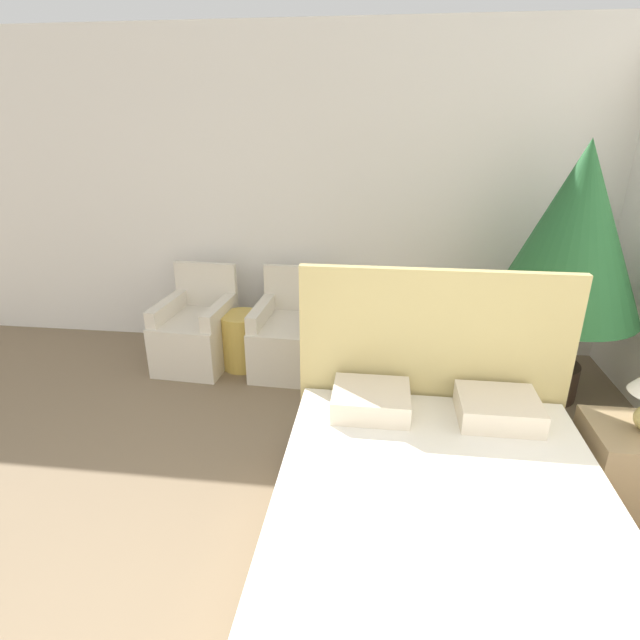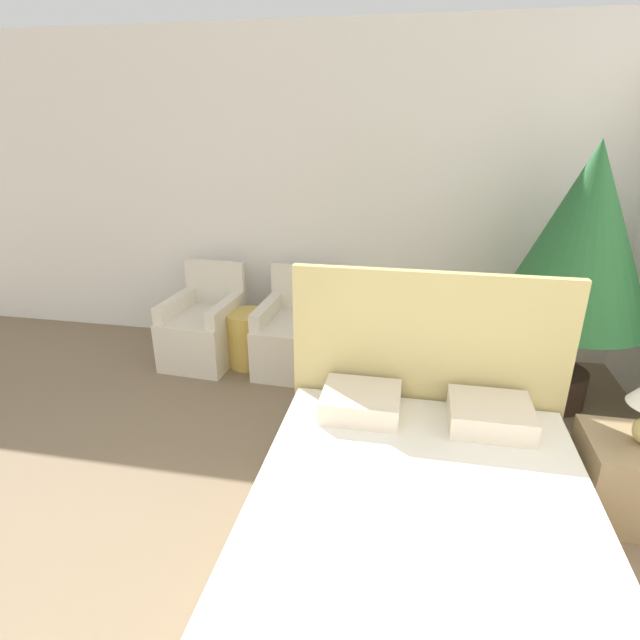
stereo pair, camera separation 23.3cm
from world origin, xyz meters
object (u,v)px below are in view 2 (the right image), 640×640
(side_table, at_px, (248,338))
(armchair_near_window_right, at_px, (294,339))
(bed, at_px, (419,546))
(nightstand, at_px, (632,479))
(armchair_near_window_left, at_px, (204,331))
(potted_palm, at_px, (583,241))

(side_table, bearing_deg, armchair_near_window_right, 1.71)
(bed, relative_size, side_table, 4.42)
(armchair_near_window_right, height_order, nightstand, armchair_near_window_right)
(armchair_near_window_right, xyz_separation_m, side_table, (-0.44, -0.01, -0.03))
(bed, relative_size, nightstand, 4.08)
(armchair_near_window_right, relative_size, nightstand, 1.60)
(armchair_near_window_left, xyz_separation_m, potted_palm, (3.05, -0.21, 1.03))
(bed, height_order, armchair_near_window_right, bed)
(potted_palm, distance_m, nightstand, 1.63)
(armchair_near_window_left, relative_size, armchair_near_window_right, 1.00)
(bed, xyz_separation_m, potted_palm, (1.05, 1.97, 1.04))
(armchair_near_window_right, bearing_deg, nightstand, -29.58)
(armchair_near_window_left, bearing_deg, bed, -43.85)
(armchair_near_window_left, height_order, potted_palm, potted_palm)
(nightstand, bearing_deg, side_table, 152.65)
(armchair_near_window_left, bearing_deg, side_table, 1.89)
(bed, height_order, side_table, bed)
(bed, relative_size, armchair_near_window_right, 2.55)
(armchair_near_window_right, relative_size, side_table, 1.74)
(armchair_near_window_right, distance_m, side_table, 0.44)
(nightstand, relative_size, side_table, 1.08)
(armchair_near_window_left, distance_m, armchair_near_window_right, 0.87)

